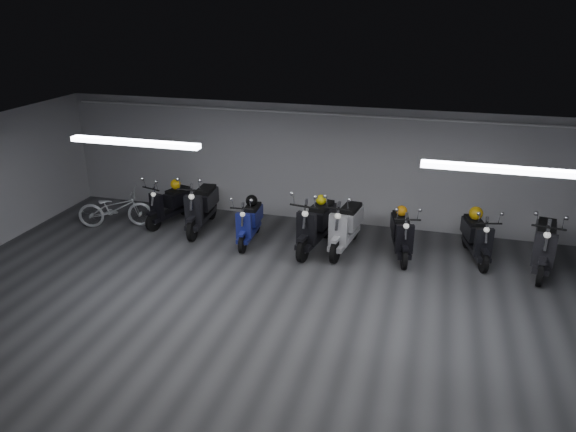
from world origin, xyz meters
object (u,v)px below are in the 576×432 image
(scooter_4, at_px, (249,216))
(helmet_2, at_px, (252,201))
(scooter_7, at_px, (402,227))
(bicycle, at_px, (115,204))
(scooter_5, at_px, (316,217))
(scooter_6, at_px, (346,219))
(scooter_9, at_px, (546,237))
(helmet_0, at_px, (402,211))
(helmet_1, at_px, (321,200))
(helmet_4, at_px, (176,184))
(scooter_8, at_px, (477,231))
(helmet_3, at_px, (476,213))
(scooter_1, at_px, (170,198))
(scooter_3, at_px, (201,200))

(scooter_4, height_order, helmet_2, scooter_4)
(scooter_7, bearing_deg, scooter_4, 171.69)
(scooter_7, distance_m, bicycle, 6.63)
(scooter_5, xyz_separation_m, scooter_6, (0.62, 0.11, -0.02))
(scooter_7, xyz_separation_m, scooter_9, (2.74, 0.06, 0.08))
(scooter_7, distance_m, helmet_0, 0.36)
(helmet_0, bearing_deg, helmet_2, -176.70)
(helmet_1, xyz_separation_m, helmet_4, (-3.65, 0.46, -0.12))
(scooter_9, xyz_separation_m, helmet_1, (-4.48, 0.08, 0.31))
(scooter_9, relative_size, helmet_4, 7.82)
(scooter_6, bearing_deg, scooter_8, 14.01)
(scooter_9, bearing_deg, scooter_7, -168.80)
(scooter_4, xyz_separation_m, scooter_9, (6.01, 0.24, 0.11))
(scooter_4, height_order, helmet_3, scooter_4)
(scooter_1, relative_size, scooter_4, 1.03)
(scooter_4, relative_size, scooter_7, 0.95)
(scooter_7, xyz_separation_m, helmet_0, (-0.05, 0.24, 0.27))
(helmet_0, relative_size, helmet_2, 0.88)
(scooter_4, xyz_separation_m, bicycle, (-3.35, 0.03, -0.07))
(scooter_4, bearing_deg, helmet_0, 3.85)
(scooter_1, bearing_deg, scooter_3, 7.64)
(helmet_3, bearing_deg, scooter_5, -169.04)
(scooter_6, relative_size, scooter_9, 1.00)
(scooter_6, height_order, scooter_8, scooter_6)
(scooter_1, bearing_deg, scooter_6, 11.91)
(scooter_8, height_order, helmet_3, scooter_8)
(scooter_5, distance_m, scooter_9, 4.53)
(scooter_9, height_order, helmet_3, scooter_9)
(scooter_7, distance_m, scooter_9, 2.74)
(scooter_8, distance_m, bicycle, 8.13)
(bicycle, xyz_separation_m, helmet_4, (1.23, 0.75, 0.37))
(scooter_5, relative_size, bicycle, 1.18)
(scooter_3, distance_m, bicycle, 2.08)
(helmet_2, distance_m, helmet_4, 2.18)
(scooter_1, height_order, scooter_3, scooter_3)
(scooter_3, bearing_deg, scooter_1, 166.05)
(scooter_9, distance_m, helmet_1, 4.49)
(scooter_7, bearing_deg, helmet_3, 7.28)
(scooter_5, bearing_deg, helmet_4, 178.11)
(scooter_9, bearing_deg, scooter_3, -171.31)
(helmet_4, bearing_deg, bicycle, -148.49)
(scooter_3, bearing_deg, scooter_8, -4.10)
(scooter_6, height_order, helmet_0, scooter_6)
(scooter_7, relative_size, bicycle, 1.03)
(scooter_5, bearing_deg, bicycle, -170.15)
(helmet_1, bearing_deg, scooter_7, -4.44)
(scooter_5, bearing_deg, scooter_7, 14.10)
(scooter_9, height_order, helmet_2, scooter_9)
(scooter_5, distance_m, helmet_1, 0.40)
(scooter_4, height_order, scooter_9, scooter_9)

